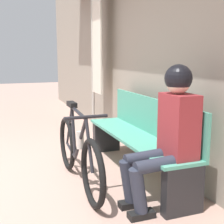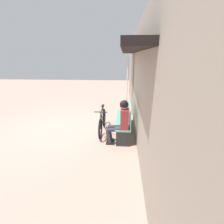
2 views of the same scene
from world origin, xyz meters
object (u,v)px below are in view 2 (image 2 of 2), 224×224
object	(u,v)px
park_bench_near	(125,120)
bicycle	(102,122)
person_seated	(121,119)
banner_pole	(127,81)

from	to	relation	value
park_bench_near	bicycle	world-z (taller)	park_bench_near
park_bench_near	person_seated	bearing A→B (deg)	-8.13
bicycle	person_seated	xyz separation A→B (m)	(0.73, 0.60, 0.37)
bicycle	person_seated	size ratio (longest dim) A/B	1.30
person_seated	park_bench_near	bearing A→B (deg)	171.87
person_seated	banner_pole	bearing A→B (deg)	175.64
park_bench_near	person_seated	distance (m)	0.83
bicycle	banner_pole	bearing A→B (deg)	157.00
person_seated	banner_pole	xyz separation A→B (m)	(-2.62, 0.20, 0.67)
park_bench_near	bicycle	bearing A→B (deg)	-86.55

